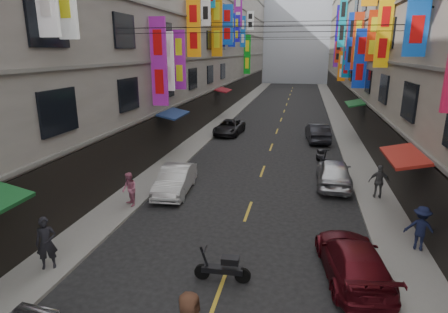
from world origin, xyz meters
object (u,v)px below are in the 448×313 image
at_px(car_right_near, 353,260).
at_px(pedestrian_lfar, 129,189).
at_px(car_left_mid, 175,180).
at_px(car_right_far, 318,133).
at_px(pedestrian_rfar, 379,182).
at_px(pedestrian_rnear, 421,228).
at_px(scooter_crossing, 223,268).
at_px(car_left_far, 229,127).
at_px(scooter_far_right, 322,157).
at_px(pedestrian_lnear, 46,243).
at_px(car_right_mid, 334,173).

distance_m(car_right_near, pedestrian_lfar, 10.10).
height_order(car_left_mid, pedestrian_lfar, pedestrian_lfar).
bearing_deg(car_right_far, pedestrian_rfar, 96.14).
bearing_deg(car_right_near, pedestrian_rnear, -147.12).
distance_m(scooter_crossing, pedestrian_rnear, 7.29).
height_order(car_left_mid, car_left_far, car_left_mid).
height_order(scooter_far_right, pedestrian_lnear, pedestrian_lnear).
xyz_separation_m(car_right_far, pedestrian_lnear, (-9.20, -20.72, 0.29)).
height_order(car_left_mid, pedestrian_lnear, pedestrian_lnear).
relative_size(car_right_near, pedestrian_rfar, 2.68).
relative_size(scooter_crossing, car_left_far, 0.40).
bearing_deg(car_left_far, car_left_mid, -86.12).
xyz_separation_m(pedestrian_rnear, pedestrian_rfar, (-0.54, 4.90, 0.00)).
xyz_separation_m(pedestrian_lfar, pedestrian_rfar, (11.39, 3.40, 0.03)).
xyz_separation_m(pedestrian_lnear, pedestrian_rfar, (11.75, 8.72, -0.07)).
bearing_deg(car_right_far, car_right_mid, 87.20).
bearing_deg(pedestrian_rnear, pedestrian_lfar, 8.69).
bearing_deg(pedestrian_rfar, car_right_near, 75.62).
xyz_separation_m(car_right_near, pedestrian_lfar, (-9.40, 3.69, 0.27)).
height_order(car_left_mid, car_right_mid, car_right_mid).
distance_m(car_right_far, pedestrian_rfar, 12.27).
bearing_deg(pedestrian_lfar, car_right_near, 23.31).
height_order(pedestrian_lnear, pedestrian_rfar, pedestrian_lnear).
bearing_deg(car_right_near, pedestrian_rfar, -113.60).
distance_m(scooter_crossing, car_right_mid, 10.51).
height_order(car_right_far, pedestrian_lfar, pedestrian_lfar).
height_order(scooter_crossing, car_right_far, car_right_far).
distance_m(scooter_crossing, car_left_mid, 8.08).
relative_size(pedestrian_lnear, pedestrian_rfar, 1.08).
distance_m(car_right_mid, pedestrian_rfar, 2.57).
bearing_deg(pedestrian_lnear, scooter_crossing, -23.35).
relative_size(pedestrian_lnear, pedestrian_lfar, 1.13).
bearing_deg(scooter_far_right, pedestrian_lfar, 28.20).
distance_m(car_right_mid, pedestrian_lfar, 10.65).
bearing_deg(pedestrian_lnear, car_left_mid, 47.53).
bearing_deg(pedestrian_rfar, pedestrian_lnear, 37.94).
bearing_deg(scooter_far_right, pedestrian_lnear, 39.90).
xyz_separation_m(car_left_far, pedestrian_rnear, (10.54, -18.09, 0.32)).
height_order(car_right_mid, pedestrian_rnear, pedestrian_rnear).
xyz_separation_m(car_left_mid, car_right_far, (7.45, 13.08, 0.04)).
bearing_deg(pedestrian_rnear, car_left_far, -43.93).
distance_m(car_right_near, pedestrian_rfar, 7.37).
distance_m(scooter_far_right, car_left_mid, 10.16).
bearing_deg(car_left_mid, scooter_crossing, -64.87).
bearing_deg(pedestrian_rnear, car_right_near, 56.61).
distance_m(scooter_crossing, pedestrian_lfar, 7.18).
relative_size(scooter_crossing, scooter_far_right, 1.03).
bearing_deg(car_left_mid, pedestrian_rnear, -24.49).
distance_m(car_left_far, pedestrian_lnear, 21.99).
relative_size(car_right_near, pedestrian_lfar, 2.80).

